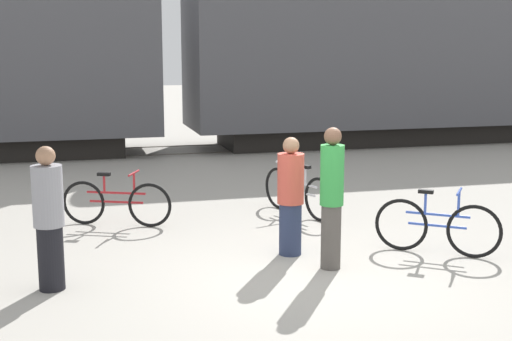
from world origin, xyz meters
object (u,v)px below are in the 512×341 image
bicycle_blue (437,227)px  person_in_red (291,197)px  person_in_green (332,197)px  bicycle_silver (298,192)px  bicycle_maroon (116,203)px  freight_train (172,36)px  person_in_grey (49,219)px

bicycle_blue → person_in_red: bearing=165.4°
person_in_green → bicycle_silver: bearing=-126.2°
bicycle_maroon → bicycle_silver: bearing=-0.5°
bicycle_blue → bicycle_silver: bearing=113.0°
freight_train → person_in_red: (0.12, -9.83, -2.20)m
freight_train → bicycle_silver: size_ratio=28.57×
person_in_red → person_in_green: bearing=139.5°
person_in_red → person_in_grey: 3.16m
person_in_grey → person_in_green: person_in_green is taller
bicycle_blue → person_in_green: person_in_green is taller
bicycle_maroon → person_in_green: 3.83m
bicycle_silver → person_in_green: bearing=-99.8°
bicycle_blue → person_in_green: bearing=-172.6°
bicycle_maroon → person_in_grey: size_ratio=0.97×
bicycle_blue → person_in_grey: size_ratio=0.82×
person_in_red → person_in_grey: size_ratio=0.95×
bicycle_maroon → person_in_grey: (-0.93, -2.78, 0.47)m
bicycle_blue → person_in_green: (-1.61, -0.21, 0.54)m
person_in_grey → person_in_red: bearing=13.7°
freight_train → bicycle_silver: 8.19m
bicycle_silver → person_in_grey: size_ratio=1.02×
bicycle_maroon → bicycle_silver: bicycle_silver is taller
person_in_red → bicycle_blue: bearing=-169.0°
freight_train → person_in_green: size_ratio=27.17×
bicycle_blue → bicycle_maroon: (-4.08, 2.65, -0.01)m
person_in_red → person_in_green: size_ratio=0.89×
person_in_green → person_in_red: bearing=-92.5°
bicycle_maroon → person_in_green: person_in_green is taller
freight_train → bicycle_blue: 10.85m
bicycle_blue → person_in_red: (-1.92, 0.50, 0.41)m
person_in_red → bicycle_silver: bearing=-85.1°
person_in_green → person_in_grey: bearing=-27.8°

